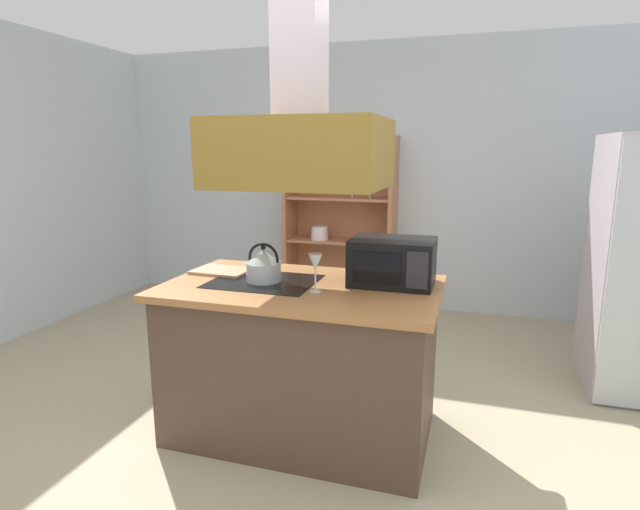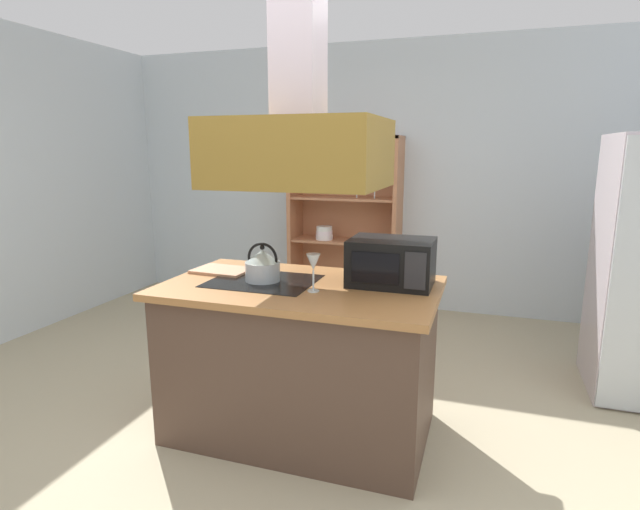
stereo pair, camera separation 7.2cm
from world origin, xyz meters
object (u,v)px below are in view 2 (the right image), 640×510
at_px(kettle, 263,265).
at_px(microwave, 391,262).
at_px(dish_cabinet, 345,234).
at_px(wine_glass_on_counter, 313,264).
at_px(cutting_board, 222,270).

relative_size(kettle, microwave, 0.49).
distance_m(dish_cabinet, wine_glass_on_counter, 2.63).
bearing_deg(dish_cabinet, kettle, -85.47).
bearing_deg(microwave, dish_cabinet, 111.65).
height_order(kettle, microwave, microwave).
xyz_separation_m(kettle, wine_glass_on_counter, (0.35, -0.11, 0.06)).
relative_size(cutting_board, microwave, 0.74).
distance_m(microwave, wine_glass_on_counter, 0.46).
distance_m(cutting_board, microwave, 1.06).
height_order(cutting_board, microwave, microwave).
xyz_separation_m(microwave, wine_glass_on_counter, (-0.37, -0.27, 0.02)).
height_order(microwave, wine_glass_on_counter, microwave).
bearing_deg(cutting_board, kettle, -20.52).
bearing_deg(kettle, wine_glass_on_counter, -17.59).
relative_size(kettle, cutting_board, 0.66).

